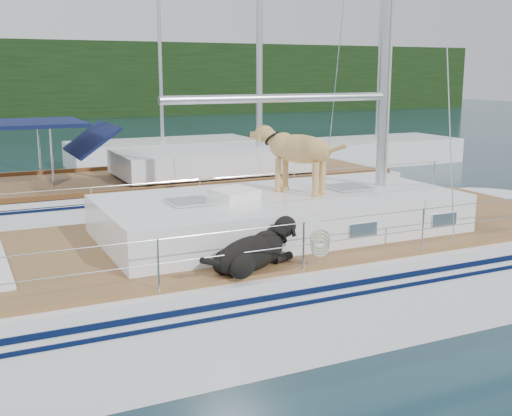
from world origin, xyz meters
TOP-DOWN VIEW (x-y plane):
  - ground at (0.00, 0.00)m, footprint 120.00×120.00m
  - main_sailboat at (0.10, -0.01)m, footprint 12.00×3.93m
  - neighbor_sailboat at (1.26, 6.38)m, footprint 11.00×3.50m
  - bg_boat_center at (4.00, 16.00)m, footprint 7.20×3.00m
  - bg_boat_east at (12.00, 13.00)m, footprint 6.40×3.00m

SIDE VIEW (x-z plane):
  - ground at x=0.00m, z-range 0.00..0.00m
  - bg_boat_center at x=4.00m, z-range -5.37..6.28m
  - bg_boat_east at x=12.00m, z-range -5.37..6.28m
  - neighbor_sailboat at x=1.26m, z-range -6.02..7.28m
  - main_sailboat at x=0.10m, z-range -6.32..7.69m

